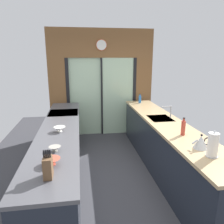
% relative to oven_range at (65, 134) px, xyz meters
% --- Properties ---
extents(ground_plane, '(5.04, 7.60, 0.02)m').
position_rel_oven_range_xyz_m(ground_plane, '(0.91, -0.65, -0.47)').
color(ground_plane, '#38383D').
extents(back_wall_unit, '(2.64, 0.12, 2.70)m').
position_rel_oven_range_xyz_m(back_wall_unit, '(0.91, 1.15, 1.07)').
color(back_wall_unit, brown).
rests_on(back_wall_unit, ground_plane).
extents(left_counter_run, '(0.62, 3.80, 0.92)m').
position_rel_oven_range_xyz_m(left_counter_run, '(-0.00, -1.12, 0.01)').
color(left_counter_run, '#1E232D').
rests_on(left_counter_run, ground_plane).
extents(right_counter_run, '(0.62, 3.80, 0.92)m').
position_rel_oven_range_xyz_m(right_counter_run, '(1.82, -0.95, 0.01)').
color(right_counter_run, '#1E232D').
rests_on(right_counter_run, ground_plane).
extents(sink_faucet, '(0.19, 0.02, 0.23)m').
position_rel_oven_range_xyz_m(sink_faucet, '(1.96, -0.70, 0.62)').
color(sink_faucet, '#B7BABC').
rests_on(sink_faucet, right_counter_run).
extents(oven_range, '(0.60, 0.60, 0.92)m').
position_rel_oven_range_xyz_m(oven_range, '(0.00, 0.00, 0.00)').
color(oven_range, '#B7BABC').
rests_on(oven_range, ground_plane).
extents(mixing_bowl_near, '(0.19, 0.19, 0.07)m').
position_rel_oven_range_xyz_m(mixing_bowl_near, '(0.02, -2.22, 0.50)').
color(mixing_bowl_near, '#BC4C38').
rests_on(mixing_bowl_near, left_counter_run).
extents(mixing_bowl_mid, '(0.15, 0.15, 0.06)m').
position_rel_oven_range_xyz_m(mixing_bowl_mid, '(0.02, -1.89, 0.50)').
color(mixing_bowl_mid, gray).
rests_on(mixing_bowl_mid, left_counter_run).
extents(mixing_bowl_far, '(0.18, 0.18, 0.08)m').
position_rel_oven_range_xyz_m(mixing_bowl_far, '(0.02, -1.18, 0.51)').
color(mixing_bowl_far, silver).
rests_on(mixing_bowl_far, left_counter_run).
extents(knife_block, '(0.08, 0.14, 0.28)m').
position_rel_oven_range_xyz_m(knife_block, '(0.02, -2.47, 0.57)').
color(knife_block, brown).
rests_on(knife_block, left_counter_run).
extents(kettle, '(0.26, 0.18, 0.19)m').
position_rel_oven_range_xyz_m(kettle, '(1.80, -2.07, 0.54)').
color(kettle, '#B7BABC').
rests_on(kettle, right_counter_run).
extents(soap_bottle_near, '(0.06, 0.06, 0.26)m').
position_rel_oven_range_xyz_m(soap_bottle_near, '(1.80, -1.59, 0.58)').
color(soap_bottle_near, '#B23D2D').
rests_on(soap_bottle_near, right_counter_run).
extents(soap_bottle_far, '(0.06, 0.06, 0.22)m').
position_rel_oven_range_xyz_m(soap_bottle_far, '(1.80, 0.68, 0.56)').
color(soap_bottle_far, '#286BB7').
rests_on(soap_bottle_far, right_counter_run).
extents(paper_towel_roll, '(0.14, 0.14, 0.31)m').
position_rel_oven_range_xyz_m(paper_towel_roll, '(1.80, -2.30, 0.60)').
color(paper_towel_roll, '#B7BABC').
rests_on(paper_towel_roll, right_counter_run).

